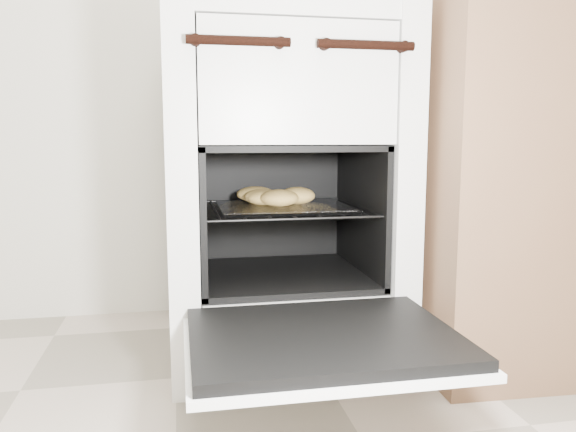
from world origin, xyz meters
name	(u,v)px	position (x,y,z in m)	size (l,w,h in m)	color
stove	(278,191)	(-0.07, 1.20, 0.41)	(0.55, 0.61, 0.84)	white
oven_door	(323,341)	(-0.07, 0.73, 0.18)	(0.49, 0.38, 0.03)	black
oven_rack	(282,208)	(-0.07, 1.14, 0.37)	(0.40, 0.38, 0.01)	black
foil_sheet	(284,207)	(-0.07, 1.12, 0.38)	(0.31, 0.27, 0.01)	white
baked_rolls	(271,196)	(-0.09, 1.16, 0.40)	(0.22, 0.23, 0.04)	#DCB358
counter	(576,164)	(0.71, 1.10, 0.48)	(0.95, 0.64, 0.95)	brown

